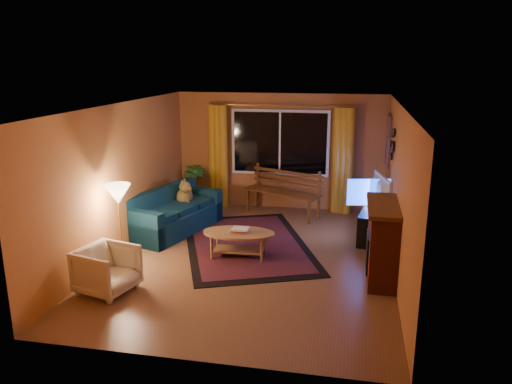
% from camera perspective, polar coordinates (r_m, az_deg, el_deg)
% --- Properties ---
extents(floor, '(4.50, 6.00, 0.02)m').
position_cam_1_polar(floor, '(8.36, -0.40, -7.56)').
color(floor, brown).
rests_on(floor, ground).
extents(ceiling, '(4.50, 6.00, 0.02)m').
position_cam_1_polar(ceiling, '(7.75, -0.44, 9.91)').
color(ceiling, white).
rests_on(ceiling, ground).
extents(wall_back, '(4.50, 0.02, 2.50)m').
position_cam_1_polar(wall_back, '(10.87, 2.78, 4.64)').
color(wall_back, '#BE7337').
rests_on(wall_back, ground).
extents(wall_left, '(0.02, 6.00, 2.50)m').
position_cam_1_polar(wall_left, '(8.69, -15.18, 1.52)').
color(wall_left, '#BE7337').
rests_on(wall_left, ground).
extents(wall_right, '(0.02, 6.00, 2.50)m').
position_cam_1_polar(wall_right, '(7.84, 15.98, 0.03)').
color(wall_right, '#BE7337').
rests_on(wall_right, ground).
extents(window, '(2.00, 0.02, 1.30)m').
position_cam_1_polar(window, '(10.77, 2.74, 5.63)').
color(window, black).
rests_on(window, wall_back).
extents(curtain_rod, '(3.20, 0.03, 0.03)m').
position_cam_1_polar(curtain_rod, '(10.62, 2.76, 9.85)').
color(curtain_rod, '#BF8C3F').
rests_on(curtain_rod, wall_back).
extents(curtain_left, '(0.36, 0.36, 2.24)m').
position_cam_1_polar(curtain_left, '(11.04, -4.30, 4.09)').
color(curtain_left, gold).
rests_on(curtain_left, ground).
extents(curtain_right, '(0.36, 0.36, 2.24)m').
position_cam_1_polar(curtain_right, '(10.65, 9.88, 3.52)').
color(curtain_right, gold).
rests_on(curtain_right, ground).
extents(bench, '(1.73, 1.12, 0.50)m').
position_cam_1_polar(bench, '(10.48, 3.02, -1.36)').
color(bench, '#522E12').
rests_on(bench, ground).
extents(potted_plant, '(0.59, 0.59, 0.90)m').
position_cam_1_polar(potted_plant, '(11.22, -7.07, 0.69)').
color(potted_plant, '#235B1E').
rests_on(potted_plant, ground).
extents(sofa, '(1.44, 2.18, 0.81)m').
position_cam_1_polar(sofa, '(9.57, -9.29, -2.16)').
color(sofa, '#0A2737').
rests_on(sofa, ground).
extents(dog, '(0.37, 0.48, 0.48)m').
position_cam_1_polar(dog, '(9.90, -8.17, -0.12)').
color(dog, olive).
rests_on(dog, sofa).
extents(armchair, '(0.82, 0.85, 0.73)m').
position_cam_1_polar(armchair, '(7.37, -16.68, -8.28)').
color(armchair, beige).
rests_on(armchair, ground).
extents(floor_lamp, '(0.24, 0.24, 1.33)m').
position_cam_1_polar(floor_lamp, '(8.04, -15.25, -3.90)').
color(floor_lamp, '#BF8C3F').
rests_on(floor_lamp, ground).
extents(rug, '(3.12, 3.79, 0.02)m').
position_cam_1_polar(rug, '(8.92, -1.13, -5.93)').
color(rug, '#681605').
rests_on(rug, ground).
extents(coffee_table, '(1.24, 1.24, 0.44)m').
position_cam_1_polar(coffee_table, '(8.32, -1.97, -5.99)').
color(coffee_table, '#A17545').
rests_on(coffee_table, ground).
extents(tv_console, '(0.63, 1.38, 0.56)m').
position_cam_1_polar(tv_console, '(9.42, 13.35, -3.48)').
color(tv_console, black).
rests_on(tv_console, ground).
extents(television, '(0.35, 1.07, 0.61)m').
position_cam_1_polar(television, '(9.26, 13.57, -0.05)').
color(television, black).
rests_on(television, tv_console).
extents(fireplace, '(0.40, 1.20, 1.10)m').
position_cam_1_polar(fireplace, '(7.65, 14.26, -5.72)').
color(fireplace, maroon).
rests_on(fireplace, ground).
extents(mirror_cluster, '(0.06, 0.60, 0.56)m').
position_cam_1_polar(mirror_cluster, '(9.00, 15.29, 5.53)').
color(mirror_cluster, black).
rests_on(mirror_cluster, wall_right).
extents(painting, '(0.04, 0.76, 0.96)m').
position_cam_1_polar(painting, '(10.16, 14.87, 5.72)').
color(painting, '#D45819').
rests_on(painting, wall_right).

